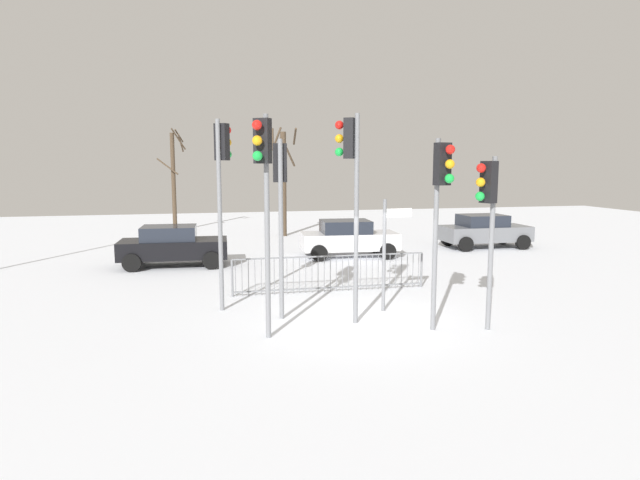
{
  "coord_description": "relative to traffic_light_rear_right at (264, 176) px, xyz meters",
  "views": [
    {
      "loc": [
        -3.77,
        -12.06,
        3.69
      ],
      "look_at": [
        -0.31,
        3.0,
        1.53
      ],
      "focal_mm": 30.68,
      "sensor_mm": 36.0,
      "label": 1
    }
  ],
  "objects": [
    {
      "name": "ground_plane",
      "position": [
        2.39,
        0.91,
        -3.44
      ],
      "size": [
        60.0,
        60.0,
        0.0
      ],
      "primitive_type": "plane",
      "color": "white"
    },
    {
      "name": "traffic_light_rear_right",
      "position": [
        0.0,
        0.0,
        0.0
      ],
      "size": [
        0.43,
        0.51,
        4.7
      ],
      "rotation": [
        0.0,
        0.0,
        2.59
      ],
      "color": "slate",
      "rests_on": "ground"
    },
    {
      "name": "traffic_light_foreground_left",
      "position": [
        4.81,
        -0.46,
        -0.61
      ],
      "size": [
        0.55,
        0.37,
        3.85
      ],
      "rotation": [
        0.0,
        0.0,
        1.89
      ],
      "color": "slate",
      "rests_on": "ground"
    },
    {
      "name": "traffic_light_foreground_right",
      "position": [
        2.08,
        0.83,
        0.08
      ],
      "size": [
        0.51,
        0.43,
        4.81
      ],
      "rotation": [
        0.0,
        0.0,
        1.02
      ],
      "color": "slate",
      "rests_on": "ground"
    },
    {
      "name": "traffic_light_mid_right",
      "position": [
        0.59,
        1.64,
        -0.31
      ],
      "size": [
        0.34,
        0.57,
        4.26
      ],
      "rotation": [
        0.0,
        0.0,
        6.19
      ],
      "color": "slate",
      "rests_on": "ground"
    },
    {
      "name": "traffic_light_rear_left",
      "position": [
        3.78,
        -0.29,
        -0.33
      ],
      "size": [
        0.36,
        0.56,
        4.24
      ],
      "rotation": [
        0.0,
        0.0,
        3.36
      ],
      "color": "slate",
      "rests_on": "ground"
    },
    {
      "name": "traffic_light_mid_left",
      "position": [
        -0.7,
        2.7,
        0.06
      ],
      "size": [
        0.44,
        0.49,
        4.77
      ],
      "rotation": [
        0.0,
        0.0,
        5.64
      ],
      "color": "slate",
      "rests_on": "ground"
    },
    {
      "name": "direction_sign_post",
      "position": [
        3.25,
        1.61,
        -1.84
      ],
      "size": [
        0.79,
        0.15,
        2.83
      ],
      "rotation": [
        0.0,
        0.0,
        0.12
      ],
      "color": "slate",
      "rests_on": "ground"
    },
    {
      "name": "pedestrian_guard_railing",
      "position": [
        2.39,
        3.92,
        -2.89
      ],
      "size": [
        5.7,
        0.12,
        1.07
      ],
      "rotation": [
        0.0,
        0.0,
        -0.01
      ],
      "color": "slate",
      "rests_on": "ground"
    },
    {
      "name": "car_black_trailing",
      "position": [
        -2.21,
        9.09,
        -2.67
      ],
      "size": [
        3.88,
        2.08,
        1.47
      ],
      "rotation": [
        0.0,
        0.0,
        -0.05
      ],
      "color": "black",
      "rests_on": "ground"
    },
    {
      "name": "car_white_mid",
      "position": [
        4.54,
        9.61,
        -2.67
      ],
      "size": [
        3.91,
        2.15,
        1.47
      ],
      "rotation": [
        0.0,
        0.0,
        -0.07
      ],
      "color": "silver",
      "rests_on": "ground"
    },
    {
      "name": "car_grey_near",
      "position": [
        11.07,
        10.58,
        -2.67
      ],
      "size": [
        3.82,
        1.96,
        1.47
      ],
      "rotation": [
        0.0,
        0.0,
        -0.01
      ],
      "color": "slate",
      "rests_on": "ground"
    },
    {
      "name": "bare_tree_left",
      "position": [
        -2.46,
        19.87,
        -0.56
      ],
      "size": [
        1.56,
        1.24,
        5.57
      ],
      "color": "#473828",
      "rests_on": "ground"
    },
    {
      "name": "bare_tree_centre",
      "position": [
        3.06,
        16.52,
        -0.56
      ],
      "size": [
        1.35,
        1.31,
        5.55
      ],
      "color": "#473828",
      "rests_on": "ground"
    }
  ]
}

